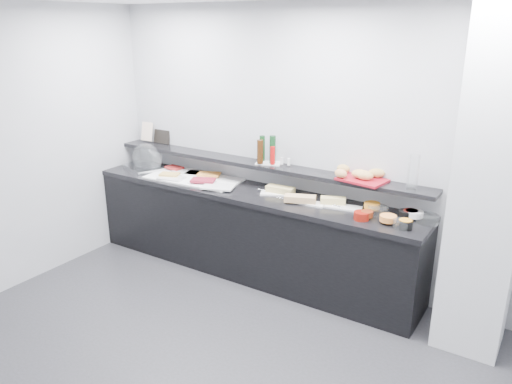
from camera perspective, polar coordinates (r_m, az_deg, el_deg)
The scene contains 54 objects.
back_wall at distance 4.82m, azimuth 8.08°, elevation 4.79°, with size 5.00×0.02×2.70m, color #A9ABB0.
column at distance 4.10m, azimuth 25.25°, elevation 0.68°, with size 0.50×0.50×2.70m, color silver.
buffet_cabinet at distance 5.19m, azimuth -0.84°, elevation -4.80°, with size 3.60×0.60×0.85m, color black.
counter_top at distance 5.03m, azimuth -0.87°, elevation -0.09°, with size 3.62×0.62×0.05m, color black.
wall_shelf at distance 5.09m, azimuth 0.21°, elevation 3.16°, with size 3.60×0.25×0.04m, color black.
cloche_base at distance 5.89m, azimuth -12.80°, elevation 2.73°, with size 0.46×0.31×0.04m, color #B8BBC0.
cloche_dome at distance 5.88m, azimuth -12.33°, elevation 3.79°, with size 0.40×0.27×0.34m, color silver.
linen_runner at distance 5.43m, azimuth -7.14°, elevation 1.55°, with size 1.03×0.49×0.01m, color white.
platter_meat_a at distance 5.64m, azimuth -7.79°, elevation 2.34°, with size 0.33×0.22×0.01m, color white.
food_meat_a at distance 5.75m, azimuth -9.31°, elevation 2.78°, with size 0.20×0.12×0.02m, color maroon.
platter_salmon at distance 5.54m, azimuth -6.56°, elevation 2.09°, with size 0.30×0.20×0.01m, color white.
food_salmon at distance 5.45m, azimuth -5.40°, elevation 2.05°, with size 0.24×0.15×0.02m, color orange.
platter_cheese at distance 5.42m, azimuth -9.63°, elevation 1.58°, with size 0.27×0.18×0.01m, color silver.
food_cheese at distance 5.50m, azimuth -9.85°, elevation 2.01°, with size 0.20×0.13×0.02m, color #D3AB52.
platter_meat_b at distance 5.07m, azimuth -4.32°, elevation 0.60°, with size 0.32×0.21×0.01m, color white.
food_meat_b at distance 5.24m, azimuth -6.08°, elevation 1.35°, with size 0.25×0.16×0.02m, color maroon.
sandwich_plate_left at distance 4.91m, azimuth 2.53°, elevation -0.15°, with size 0.34×0.15×0.01m, color white.
sandwich_food_left at distance 4.91m, azimuth 2.80°, elevation 0.29°, with size 0.28×0.11×0.06m, color tan.
tongs_left at distance 4.96m, azimuth 0.95°, elevation 0.20°, with size 0.01×0.01×0.16m, color silver.
sandwich_plate_mid at distance 4.67m, azimuth 6.14°, elevation -1.26°, with size 0.30×0.13×0.01m, color white.
sandwich_food_mid at distance 4.66m, azimuth 5.06°, elevation -0.77°, with size 0.29×0.11×0.06m, color tan.
tongs_mid at distance 4.73m, azimuth 3.26°, elevation -0.77°, with size 0.01×0.01×0.16m, color silver.
sandwich_plate_right at distance 4.61m, azimuth 9.90°, elevation -1.71°, with size 0.34×0.14×0.01m, color silver.
sandwich_food_right at distance 4.66m, azimuth 8.80°, elevation -0.96°, with size 0.23×0.09×0.06m, color tan.
tongs_right at distance 4.61m, azimuth 9.08°, elevation -1.53°, with size 0.01×0.01×0.16m, color silver.
bowl_glass_fruit at distance 4.52m, azimuth 13.77°, elevation -2.05°, with size 0.18×0.18×0.07m, color white.
fill_glass_fruit at distance 4.59m, azimuth 13.12°, elevation -1.50°, with size 0.14×0.14×0.05m, color orange.
bowl_black_jam at distance 4.48m, azimuth 16.71°, elevation -2.47°, with size 0.12×0.12×0.07m, color black.
fill_black_jam at distance 4.49m, azimuth 17.26°, elevation -2.31°, with size 0.13×0.13×0.05m, color #56100C.
bowl_glass_cream at distance 4.44m, azimuth 19.02°, elevation -2.91°, with size 0.19×0.19×0.07m, color white.
fill_glass_cream at distance 4.49m, azimuth 17.65°, elevation -2.39°, with size 0.15×0.15×0.05m, color white.
bowl_red_jam at distance 4.36m, azimuth 11.96°, elevation -2.67°, with size 0.13×0.13×0.07m, color maroon.
fill_red_jam at distance 4.38m, azimuth 12.56°, elevation -2.45°, with size 0.11×0.11×0.05m, color #63230E.
bowl_glass_salmon at distance 4.26m, azimuth 16.34°, elevation -3.56°, with size 0.14×0.14×0.07m, color white.
fill_glass_salmon at distance 4.32m, azimuth 14.86°, elevation -2.92°, with size 0.14×0.14×0.05m, color orange.
bowl_black_fruit at distance 4.26m, azimuth 16.75°, elevation -3.61°, with size 0.11×0.11×0.07m, color black.
fill_black_fruit at distance 4.27m, azimuth 16.72°, elevation -3.38°, with size 0.11×0.11×0.05m, color orange.
framed_print at distance 6.00m, azimuth -10.66°, elevation 6.71°, with size 0.23×0.02×0.26m, color black.
print_art at distance 6.09m, azimuth -12.35°, elevation 6.78°, with size 0.16×0.00×0.22m, color beige.
condiment_tray at distance 5.05m, azimuth 1.46°, elevation 3.33°, with size 0.25×0.15×0.01m, color white.
bottle_green_a at distance 5.08m, azimuth 0.71°, elevation 5.02°, with size 0.06×0.06×0.26m, color #0E3615.
bottle_brown at distance 4.98m, azimuth 0.47°, elevation 4.62°, with size 0.06×0.06×0.24m, color #371D0A.
bottle_green_b at distance 4.99m, azimuth 1.91°, elevation 4.88°, with size 0.06×0.06×0.28m, color #0E3618.
bottle_hot at distance 4.96m, azimuth 1.91°, elevation 4.19°, with size 0.05×0.05×0.18m, color #B60D0D.
shaker_salt at distance 4.98m, azimuth 2.97°, elevation 3.57°, with size 0.03×0.03×0.07m, color silver.
shaker_pepper at distance 4.95m, azimuth 3.77°, elevation 3.47°, with size 0.03×0.03×0.07m, color silver.
bread_tray at distance 4.59m, azimuth 12.05°, elevation 1.39°, with size 0.41×0.29×0.02m, color maroon.
bread_roll_nw at distance 4.72m, azimuth 9.95°, elevation 2.63°, with size 0.13×0.08×0.08m, color #BA8E47.
bread_roll_n at distance 4.64m, azimuth 13.61°, elevation 2.12°, with size 0.15×0.10×0.08m, color #B18743.
bread_roll_sw at distance 4.56m, azimuth 9.67°, elevation 2.10°, with size 0.13×0.08×0.08m, color #C08049.
bread_roll_s at distance 4.54m, azimuth 12.33°, elevation 1.86°, with size 0.15×0.10×0.08m, color tan.
bread_roll_se at distance 4.57m, azimuth 12.20°, elevation 1.95°, with size 0.12×0.08×0.08m, color gold.
bread_roll_mide at distance 4.58m, azimuth 11.76°, elevation 2.05°, with size 0.15×0.09×0.08m, color tan.
carafe at distance 4.43m, azimuth 17.52°, elevation 2.19°, with size 0.09×0.09×0.30m, color silver.
Camera 1 is at (1.93, -2.27, 2.49)m, focal length 35.00 mm.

